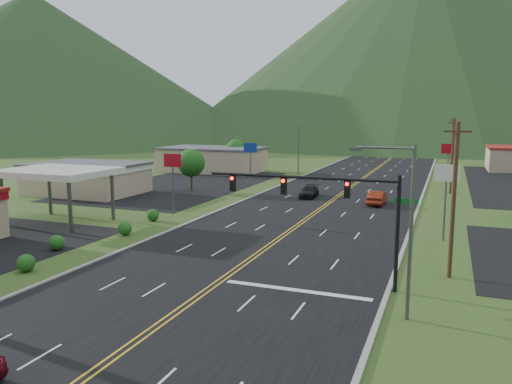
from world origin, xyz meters
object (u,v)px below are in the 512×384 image
(traffic_signal, at_px, (330,199))
(gas_canopy, at_px, (57,173))
(streetlight_west, at_px, (300,145))
(car_red_far, at_px, (377,198))
(streetlight_east, at_px, (405,220))
(car_dark_mid, at_px, (309,192))

(traffic_signal, height_order, gas_canopy, traffic_signal)
(streetlight_west, height_order, car_red_far, streetlight_west)
(gas_canopy, height_order, car_red_far, gas_canopy)
(streetlight_east, height_order, car_red_far, streetlight_east)
(traffic_signal, bearing_deg, streetlight_east, -40.39)
(car_dark_mid, distance_m, car_red_far, 9.12)
(streetlight_west, bearing_deg, traffic_signal, -72.03)
(traffic_signal, bearing_deg, car_red_far, 91.92)
(car_red_far, bearing_deg, car_dark_mid, -13.80)
(streetlight_east, distance_m, car_dark_mid, 38.68)
(streetlight_west, height_order, car_dark_mid, streetlight_west)
(traffic_signal, xyz_separation_m, streetlight_west, (-18.16, 56.00, -0.15))
(streetlight_west, bearing_deg, streetlight_east, -69.14)
(traffic_signal, distance_m, streetlight_east, 6.17)
(streetlight_west, relative_size, car_red_far, 1.84)
(gas_canopy, xyz_separation_m, car_dark_mid, (18.67, 23.57, -4.17))
(traffic_signal, xyz_separation_m, gas_canopy, (-28.48, 8.00, -0.46))
(car_red_far, bearing_deg, streetlight_east, 100.45)
(streetlight_east, relative_size, car_red_far, 1.84)
(streetlight_east, xyz_separation_m, car_dark_mid, (-14.51, 35.57, -4.48))
(traffic_signal, height_order, streetlight_east, streetlight_east)
(streetlight_east, height_order, car_dark_mid, streetlight_east)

